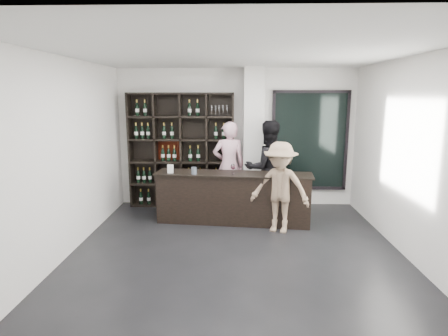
{
  "coord_description": "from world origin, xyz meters",
  "views": [
    {
      "loc": [
        -0.03,
        -5.21,
        2.35
      ],
      "look_at": [
        -0.21,
        1.1,
        1.12
      ],
      "focal_mm": 30.0,
      "sensor_mm": 36.0,
      "label": 1
    }
  ],
  "objects_px": {
    "tasting_counter": "(233,198)",
    "wine_shelf": "(182,151)",
    "taster_black": "(267,168)",
    "customer": "(280,188)",
    "taster_pink": "(229,166)"
  },
  "relations": [
    {
      "from": "wine_shelf",
      "to": "taster_black",
      "type": "relative_size",
      "value": 1.28
    },
    {
      "from": "customer",
      "to": "wine_shelf",
      "type": "bearing_deg",
      "value": 160.77
    },
    {
      "from": "tasting_counter",
      "to": "taster_black",
      "type": "xyz_separation_m",
      "value": [
        0.67,
        0.51,
        0.46
      ]
    },
    {
      "from": "wine_shelf",
      "to": "customer",
      "type": "relative_size",
      "value": 1.52
    },
    {
      "from": "wine_shelf",
      "to": "customer",
      "type": "bearing_deg",
      "value": -38.57
    },
    {
      "from": "tasting_counter",
      "to": "taster_black",
      "type": "bearing_deg",
      "value": 43.11
    },
    {
      "from": "taster_pink",
      "to": "customer",
      "type": "bearing_deg",
      "value": 113.71
    },
    {
      "from": "wine_shelf",
      "to": "tasting_counter",
      "type": "relative_size",
      "value": 0.84
    },
    {
      "from": "tasting_counter",
      "to": "wine_shelf",
      "type": "bearing_deg",
      "value": 141.72
    },
    {
      "from": "tasting_counter",
      "to": "customer",
      "type": "height_order",
      "value": "customer"
    },
    {
      "from": "wine_shelf",
      "to": "taster_black",
      "type": "distance_m",
      "value": 1.87
    },
    {
      "from": "taster_black",
      "to": "customer",
      "type": "xyz_separation_m",
      "value": [
        0.14,
        -0.96,
        -0.15
      ]
    },
    {
      "from": "wine_shelf",
      "to": "tasting_counter",
      "type": "bearing_deg",
      "value": -44.17
    },
    {
      "from": "tasting_counter",
      "to": "taster_pink",
      "type": "relative_size",
      "value": 1.57
    },
    {
      "from": "tasting_counter",
      "to": "taster_pink",
      "type": "distance_m",
      "value": 1.01
    }
  ]
}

